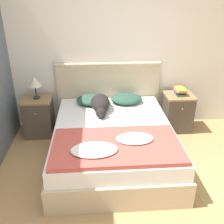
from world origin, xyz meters
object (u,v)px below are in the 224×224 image
(pillow_left, at_px, (92,100))
(dog, at_px, (101,104))
(book_stack, at_px, (180,91))
(pillow_right, at_px, (126,99))
(table_lamp, at_px, (35,82))
(bed, at_px, (113,143))
(nightstand_left, at_px, (39,117))
(nightstand_right, at_px, (178,112))

(pillow_left, distance_m, dog, 0.27)
(pillow_left, bearing_deg, book_stack, 1.55)
(pillow_right, xyz_separation_m, table_lamp, (-1.36, 0.05, 0.29))
(bed, bearing_deg, dog, 106.71)
(pillow_left, bearing_deg, bed, -70.28)
(pillow_right, relative_size, dog, 0.71)
(dog, relative_size, table_lamp, 2.02)
(nightstand_left, height_order, nightstand_right, same)
(bed, xyz_separation_m, nightstand_right, (1.10, 0.75, 0.05))
(dog, bearing_deg, pillow_left, 115.31)
(bed, height_order, table_lamp, table_lamp)
(bed, bearing_deg, nightstand_left, 145.67)
(nightstand_left, xyz_separation_m, book_stack, (2.21, 0.01, 0.36))
(nightstand_right, height_order, dog, dog)
(bed, height_order, dog, dog)
(pillow_left, xyz_separation_m, table_lamp, (-0.84, 0.05, 0.29))
(bed, relative_size, nightstand_right, 3.20)
(bed, distance_m, book_stack, 1.41)
(nightstand_right, distance_m, pillow_right, 0.89)
(pillow_right, bearing_deg, bed, -109.72)
(pillow_left, height_order, table_lamp, table_lamp)
(pillow_right, xyz_separation_m, book_stack, (0.85, 0.04, 0.09))
(book_stack, bearing_deg, table_lamp, 179.75)
(bed, xyz_separation_m, table_lamp, (-1.10, 0.77, 0.61))
(pillow_right, bearing_deg, dog, -148.84)
(book_stack, bearing_deg, dog, -167.30)
(bed, height_order, nightstand_right, nightstand_right)
(pillow_left, xyz_separation_m, pillow_right, (0.52, 0.00, 0.00))
(pillow_left, bearing_deg, dog, -64.69)
(nightstand_right, height_order, pillow_left, pillow_left)
(nightstand_left, xyz_separation_m, pillow_right, (1.36, -0.03, 0.27))
(nightstand_left, bearing_deg, pillow_left, -1.82)
(table_lamp, bearing_deg, dog, -16.90)
(pillow_left, height_order, pillow_right, same)
(pillow_left, relative_size, dog, 0.71)
(nightstand_left, relative_size, book_stack, 2.66)
(dog, xyz_separation_m, book_stack, (1.25, 0.28, 0.05))
(nightstand_right, xyz_separation_m, book_stack, (0.00, 0.01, 0.36))
(pillow_left, bearing_deg, table_lamp, 176.85)
(nightstand_left, distance_m, pillow_right, 1.39)
(table_lamp, bearing_deg, nightstand_left, -90.00)
(nightstand_right, bearing_deg, bed, -145.67)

